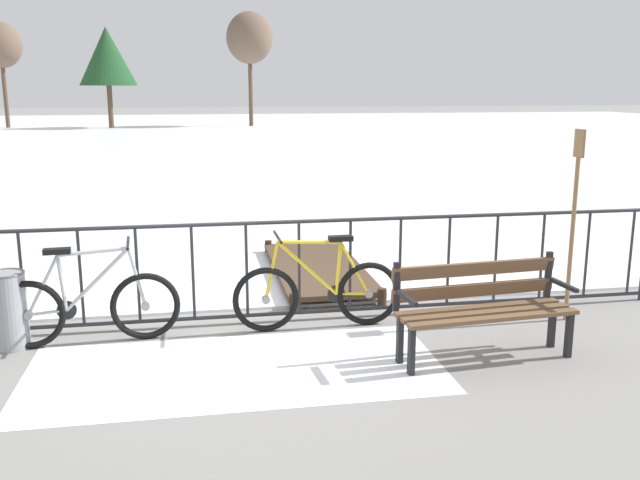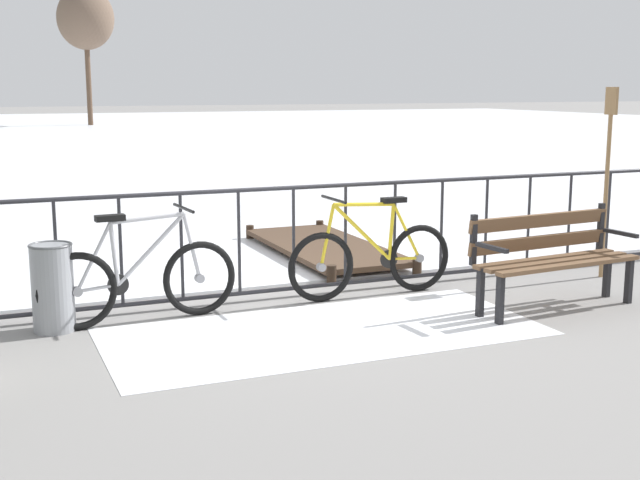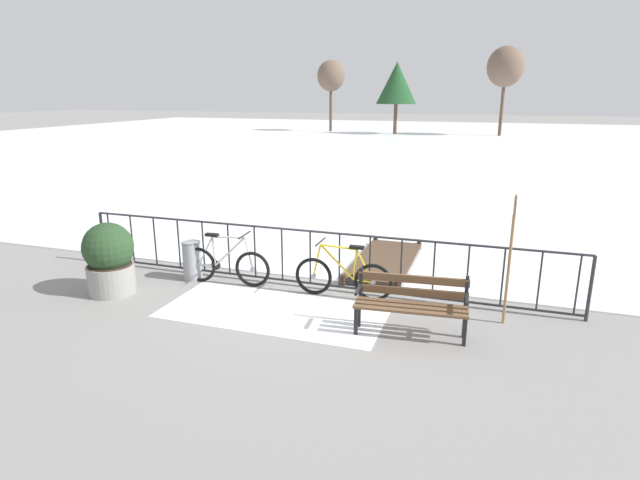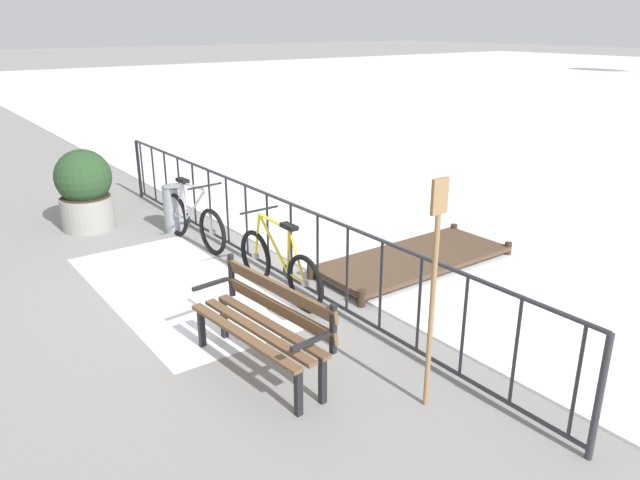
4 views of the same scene
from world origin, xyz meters
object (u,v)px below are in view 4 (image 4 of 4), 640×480
at_px(planter_with_shrub, 85,189).
at_px(trash_bin, 175,208).
at_px(park_bench, 265,319).
at_px(oar_upright, 434,282).
at_px(bicycle_second, 193,220).
at_px(bicycle_near_railing, 279,266).

distance_m(planter_with_shrub, trash_bin, 1.45).
bearing_deg(park_bench, oar_upright, 31.27).
distance_m(bicycle_second, planter_with_shrub, 1.98).
bearing_deg(oar_upright, bicycle_second, 178.17).
height_order(bicycle_second, trash_bin, bicycle_second).
xyz_separation_m(bicycle_near_railing, planter_with_shrub, (-3.89, -1.07, 0.26)).
bearing_deg(bicycle_near_railing, trash_bin, -179.52).
xyz_separation_m(bicycle_second, park_bench, (3.52, -0.94, 0.14)).
distance_m(bicycle_second, park_bench, 3.65).
xyz_separation_m(park_bench, oar_upright, (1.30, 0.79, 0.63)).
bearing_deg(oar_upright, trash_bin, 178.12).
bearing_deg(bicycle_second, oar_upright, -1.83).
height_order(bicycle_second, planter_with_shrub, planter_with_shrub).
relative_size(park_bench, planter_with_shrub, 1.30).
height_order(bicycle_near_railing, bicycle_second, same).
height_order(park_bench, planter_with_shrub, planter_with_shrub).
bearing_deg(trash_bin, oar_upright, -1.88).
bearing_deg(bicycle_near_railing, oar_upright, -4.51).
distance_m(bicycle_second, oar_upright, 4.88).
relative_size(planter_with_shrub, trash_bin, 1.72).
distance_m(bicycle_near_railing, park_bench, 1.65).
distance_m(park_bench, planter_with_shrub, 5.20).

